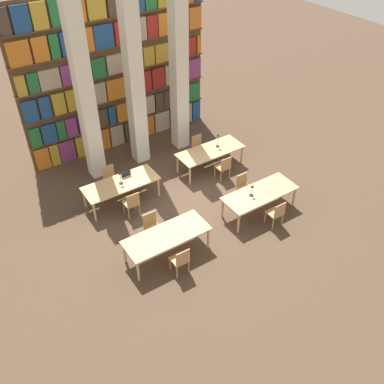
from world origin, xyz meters
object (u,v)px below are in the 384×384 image
at_px(desk_lamp_0, 252,189).
at_px(chair_5, 110,178).
at_px(reading_table_2, 121,185).
at_px(desk_lamp_1, 120,176).
at_px(chair_1, 152,226).
at_px(laptop, 125,174).
at_px(chair_6, 224,167).
at_px(desk_lamp_2, 218,138).
at_px(pillar_left, 84,92).
at_px(pillar_right, 179,68).
at_px(chair_3, 244,186).
at_px(chair_7, 198,146).
at_px(chair_4, 132,203).
at_px(pillar_center, 134,80).
at_px(reading_table_0, 167,237).
at_px(chair_2, 276,213).
at_px(chair_0, 181,260).
at_px(reading_table_3, 210,152).
at_px(reading_table_1, 260,194).

xyz_separation_m(desk_lamp_0, chair_5, (-2.97, 3.42, -0.52)).
bearing_deg(reading_table_2, desk_lamp_1, -93.80).
bearing_deg(chair_1, laptop, -97.94).
xyz_separation_m(chair_6, desk_lamp_2, (0.32, 0.80, 0.59)).
xyz_separation_m(pillar_left, pillar_right, (3.35, 0.00, 0.00)).
bearing_deg(chair_3, desk_lamp_0, 66.33).
bearing_deg(chair_7, reading_table_2, 12.36).
bearing_deg(desk_lamp_1, chair_4, -92.37).
relative_size(pillar_center, reading_table_0, 2.58).
distance_m(desk_lamp_0, chair_7, 3.47).
height_order(chair_2, chair_5, same).
relative_size(chair_4, chair_5, 1.00).
distance_m(reading_table_2, chair_7, 3.45).
bearing_deg(chair_1, chair_2, 155.59).
bearing_deg(desk_lamp_0, reading_table_2, 137.77).
bearing_deg(chair_6, desk_lamp_1, 167.78).
distance_m(pillar_left, chair_7, 4.39).
distance_m(reading_table_2, chair_6, 3.46).
xyz_separation_m(chair_2, desk_lamp_2, (0.43, 3.49, 0.59)).
distance_m(desk_lamp_0, chair_6, 2.02).
relative_size(chair_0, desk_lamp_2, 1.78).
distance_m(pillar_center, reading_table_3, 3.45).
height_order(desk_lamp_1, chair_6, desk_lamp_1).
bearing_deg(desk_lamp_0, chair_7, 82.90).
relative_size(chair_0, chair_7, 1.00).
distance_m(pillar_right, chair_5, 4.32).
bearing_deg(pillar_center, chair_2, -72.91).
height_order(chair_3, chair_7, same).
height_order(pillar_left, chair_1, pillar_left).
bearing_deg(chair_7, chair_0, 51.13).
xyz_separation_m(pillar_right, desk_lamp_1, (-3.30, -1.88, -1.98)).
xyz_separation_m(laptop, chair_7, (3.08, 0.47, -0.30)).
bearing_deg(chair_0, desk_lamp_1, 89.62).
distance_m(chair_1, reading_table_1, 3.37).
bearing_deg(chair_1, desk_lamp_0, 166.65).
relative_size(reading_table_2, chair_7, 2.65).
height_order(chair_3, chair_6, same).
bearing_deg(reading_table_2, reading_table_1, -39.72).
distance_m(chair_5, desk_lamp_1, 0.96).
bearing_deg(chair_3, reading_table_0, 13.27).
bearing_deg(laptop, reading_table_1, 134.92).
height_order(reading_table_2, reading_table_3, same).
bearing_deg(chair_6, reading_table_3, 91.46).
distance_m(chair_3, chair_4, 3.50).
relative_size(desk_lamp_1, chair_6, 0.49).
distance_m(chair_4, chair_7, 3.71).
bearing_deg(reading_table_2, chair_7, 12.36).
height_order(chair_6, chair_7, same).
bearing_deg(chair_6, pillar_right, 91.43).
relative_size(laptop, chair_7, 0.36).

